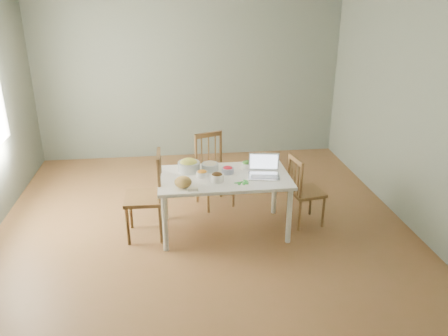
{
  "coord_description": "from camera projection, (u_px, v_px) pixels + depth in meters",
  "views": [
    {
      "loc": [
        -0.34,
        -4.89,
        2.73
      ],
      "look_at": [
        0.24,
        -0.19,
        0.81
      ],
      "focal_mm": 35.79,
      "sensor_mm": 36.0,
      "label": 1
    }
  ],
  "objects": [
    {
      "name": "wall_front",
      "position": [
        231.0,
        228.0,
        2.75
      ],
      "size": [
        5.0,
        0.0,
        2.7
      ],
      "primitive_type": "cube",
      "color": "slate",
      "rests_on": "ground"
    },
    {
      "name": "butter_stick",
      "position": [
        193.0,
        189.0,
        4.77
      ],
      "size": [
        0.11,
        0.03,
        0.03
      ],
      "primitive_type": "cube",
      "rotation": [
        0.0,
        0.0,
        0.01
      ],
      "color": "beige",
      "rests_on": "dining_table"
    },
    {
      "name": "chair_right",
      "position": [
        307.0,
        190.0,
        5.43
      ],
      "size": [
        0.43,
        0.44,
        0.88
      ],
      "primitive_type": null,
      "rotation": [
        0.0,
        0.0,
        1.74
      ],
      "color": "#432810",
      "rests_on": "floor"
    },
    {
      "name": "bowl_onion",
      "position": [
        210.0,
        166.0,
        5.3
      ],
      "size": [
        0.26,
        0.26,
        0.11
      ],
      "primitive_type": null,
      "rotation": [
        0.0,
        0.0,
        -0.38
      ],
      "color": "beige",
      "rests_on": "dining_table"
    },
    {
      "name": "laptop",
      "position": [
        264.0,
        167.0,
        5.08
      ],
      "size": [
        0.4,
        0.36,
        0.24
      ],
      "primitive_type": null,
      "rotation": [
        0.0,
        0.0,
        -0.17
      ],
      "color": "silver",
      "rests_on": "dining_table"
    },
    {
      "name": "wall_back",
      "position": [
        189.0,
        78.0,
        7.35
      ],
      "size": [
        5.0,
        0.0,
        2.7
      ],
      "primitive_type": "cube",
      "color": "slate",
      "rests_on": "ground"
    },
    {
      "name": "bowl_carrot",
      "position": [
        202.0,
        173.0,
        5.12
      ],
      "size": [
        0.15,
        0.15,
        0.08
      ],
      "primitive_type": null,
      "rotation": [
        0.0,
        0.0,
        0.12
      ],
      "color": "#FDA025",
      "rests_on": "dining_table"
    },
    {
      "name": "bread_boule",
      "position": [
        183.0,
        182.0,
        4.84
      ],
      "size": [
        0.25,
        0.25,
        0.12
      ],
      "primitive_type": "ellipsoid",
      "rotation": [
        0.0,
        0.0,
        0.42
      ],
      "color": "tan",
      "rests_on": "dining_table"
    },
    {
      "name": "basil_bunch",
      "position": [
        241.0,
        182.0,
        4.96
      ],
      "size": [
        0.19,
        0.19,
        0.02
      ],
      "primitive_type": null,
      "color": "#138319",
      "rests_on": "dining_table"
    },
    {
      "name": "flatbread",
      "position": [
        250.0,
        164.0,
        5.47
      ],
      "size": [
        0.27,
        0.27,
        0.02
      ],
      "primitive_type": "cylinder",
      "rotation": [
        0.0,
        0.0,
        -0.37
      ],
      "color": "#C2AB8C",
      "rests_on": "dining_table"
    },
    {
      "name": "chair_far",
      "position": [
        215.0,
        171.0,
        5.87
      ],
      "size": [
        0.54,
        0.53,
        0.97
      ],
      "primitive_type": null,
      "rotation": [
        0.0,
        0.0,
        0.36
      ],
      "color": "#432810",
      "rests_on": "floor"
    },
    {
      "name": "floor",
      "position": [
        203.0,
        223.0,
        5.56
      ],
      "size": [
        5.0,
        5.0,
        0.0
      ],
      "primitive_type": "cube",
      "color": "brown",
      "rests_on": "ground"
    },
    {
      "name": "bowl_squash",
      "position": [
        189.0,
        165.0,
        5.26
      ],
      "size": [
        0.29,
        0.29,
        0.15
      ],
      "primitive_type": null,
      "rotation": [
        0.0,
        0.0,
        -0.1
      ],
      "color": "#D5C853",
      "rests_on": "dining_table"
    },
    {
      "name": "bowl_broccoli",
      "position": [
        247.0,
        165.0,
        5.35
      ],
      "size": [
        0.16,
        0.16,
        0.1
      ],
      "primitive_type": null,
      "rotation": [
        0.0,
        0.0,
        0.06
      ],
      "color": "#0B360C",
      "rests_on": "dining_table"
    },
    {
      "name": "chair_left",
      "position": [
        144.0,
        196.0,
        5.11
      ],
      "size": [
        0.44,
        0.46,
        1.03
      ],
      "primitive_type": null,
      "rotation": [
        0.0,
        0.0,
        -1.59
      ],
      "color": "#432810",
      "rests_on": "floor"
    },
    {
      "name": "dining_table",
      "position": [
        224.0,
        204.0,
        5.28
      ],
      "size": [
        1.51,
        0.85,
        0.71
      ],
      "primitive_type": null,
      "color": "white",
      "rests_on": "floor"
    },
    {
      "name": "wall_right",
      "position": [
        409.0,
        112.0,
        5.34
      ],
      "size": [
        0.0,
        5.0,
        2.7
      ],
      "primitive_type": "cube",
      "color": "slate",
      "rests_on": "ground"
    },
    {
      "name": "bowl_mushroom",
      "position": [
        217.0,
        177.0,
        4.99
      ],
      "size": [
        0.17,
        0.17,
        0.1
      ],
      "primitive_type": null,
      "rotation": [
        0.0,
        0.0,
        0.09
      ],
      "color": "black",
      "rests_on": "dining_table"
    },
    {
      "name": "bowl_redpep",
      "position": [
        228.0,
        170.0,
        5.21
      ],
      "size": [
        0.15,
        0.15,
        0.08
      ],
      "primitive_type": null,
      "rotation": [
        0.0,
        0.0,
        -0.07
      ],
      "color": "red",
      "rests_on": "dining_table"
    }
  ]
}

